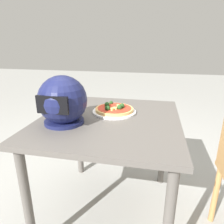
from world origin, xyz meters
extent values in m
plane|color=#9E9E99|center=(0.00, 0.00, 0.00)|extent=(14.00, 14.00, 0.00)
cube|color=#5B5651|center=(0.00, 0.00, 0.70)|extent=(0.85, 0.91, 0.03)
cylinder|color=#5B5651|center=(-0.37, -0.40, 0.34)|extent=(0.05, 0.05, 0.69)
cylinder|color=#5B5651|center=(0.37, -0.40, 0.34)|extent=(0.05, 0.05, 0.69)
cylinder|color=#5B5651|center=(0.37, 0.40, 0.34)|extent=(0.05, 0.05, 0.69)
cylinder|color=white|center=(-0.01, -0.11, 0.72)|extent=(0.29, 0.29, 0.01)
cylinder|color=tan|center=(-0.01, -0.11, 0.74)|extent=(0.25, 0.25, 0.02)
cylinder|color=red|center=(-0.01, -0.11, 0.75)|extent=(0.22, 0.22, 0.00)
sphere|color=#234C1E|center=(-0.05, -0.09, 0.76)|extent=(0.03, 0.03, 0.03)
sphere|color=#234C1E|center=(0.03, -0.19, 0.76)|extent=(0.03, 0.03, 0.03)
sphere|color=#234C1E|center=(-0.06, -0.12, 0.76)|extent=(0.03, 0.03, 0.03)
sphere|color=#234C1E|center=(0.02, -0.05, 0.76)|extent=(0.04, 0.04, 0.04)
sphere|color=#234C1E|center=(0.05, -0.13, 0.76)|extent=(0.03, 0.03, 0.03)
cylinder|color=#E0D172|center=(-0.01, -0.05, 0.76)|extent=(0.02, 0.02, 0.02)
cylinder|color=#E0D172|center=(-0.03, -0.12, 0.76)|extent=(0.02, 0.02, 0.02)
cylinder|color=#E0D172|center=(-0.02, -0.08, 0.76)|extent=(0.02, 0.02, 0.01)
cylinder|color=#E0D172|center=(-0.03, -0.07, 0.76)|extent=(0.02, 0.02, 0.01)
sphere|color=#191E4C|center=(0.24, 0.14, 0.85)|extent=(0.28, 0.28, 0.28)
cylinder|color=#191E4C|center=(0.24, 0.14, 0.73)|extent=(0.23, 0.23, 0.02)
cube|color=black|center=(0.24, 0.26, 0.86)|extent=(0.17, 0.02, 0.09)
cylinder|color=#B7844C|center=(-0.70, -0.05, 0.21)|extent=(0.04, 0.04, 0.43)
camera|label=1|loc=(-0.26, 1.17, 1.16)|focal=32.99mm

